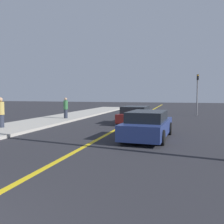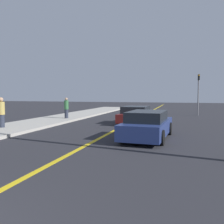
% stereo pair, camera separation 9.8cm
% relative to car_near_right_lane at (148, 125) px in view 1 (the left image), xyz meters
% --- Properties ---
extents(road_center_line, '(0.20, 60.00, 0.01)m').
position_rel_car_near_right_lane_xyz_m(road_center_line, '(-2.19, 8.14, -0.63)').
color(road_center_line, gold).
rests_on(road_center_line, ground_plane).
extents(sidewalk_left, '(3.51, 33.94, 0.16)m').
position_rel_car_near_right_lane_xyz_m(sidewalk_left, '(-8.20, 7.11, -0.56)').
color(sidewalk_left, '#ADA89E').
rests_on(sidewalk_left, ground_plane).
extents(car_near_right_lane, '(2.11, 4.64, 1.31)m').
position_rel_car_near_right_lane_xyz_m(car_near_right_lane, '(0.00, 0.00, 0.00)').
color(car_near_right_lane, navy).
rests_on(car_near_right_lane, ground_plane).
extents(car_ahead_center, '(2.13, 3.99, 1.24)m').
position_rel_car_near_right_lane_xyz_m(car_ahead_center, '(-1.61, 5.66, -0.03)').
color(car_ahead_center, maroon).
rests_on(car_ahead_center, ground_plane).
extents(pedestrian_near_curb, '(0.40, 0.40, 1.75)m').
position_rel_car_near_right_lane_xyz_m(pedestrian_near_curb, '(-8.60, 0.44, 0.39)').
color(pedestrian_near_curb, '#282D3D').
rests_on(pedestrian_near_curb, sidewalk_left).
extents(pedestrian_mid_group, '(0.35, 0.35, 1.65)m').
position_rel_car_near_right_lane_xyz_m(pedestrian_mid_group, '(-7.43, 6.47, 0.34)').
color(pedestrian_mid_group, '#282D3D').
rests_on(pedestrian_mid_group, sidewalk_left).
extents(traffic_light, '(0.18, 0.40, 3.97)m').
position_rel_car_near_right_lane_xyz_m(traffic_light, '(2.95, 13.73, 1.81)').
color(traffic_light, slate).
rests_on(traffic_light, ground_plane).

